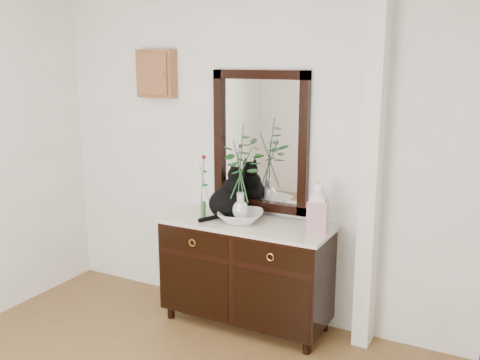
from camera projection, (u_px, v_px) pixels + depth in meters
The scene contains 10 objects.
wall_back at pixel (249, 152), 4.24m from camera, with size 3.60×0.04×2.70m, color white.
pilaster at pixel (372, 165), 3.72m from camera, with size 0.12×0.20×2.70m, color white.
sideboard at pixel (246, 268), 4.17m from camera, with size 1.33×0.52×0.82m.
wall_mirror at pixel (260, 142), 4.17m from camera, with size 0.80×0.06×1.10m.
key_cabinet at pixel (157, 74), 4.46m from camera, with size 0.35×0.10×0.40m, color brown.
cat at pixel (228, 192), 4.17m from camera, with size 0.29×0.35×0.41m, color black, non-canonical shape.
lotus_bowl at pixel (240, 217), 4.08m from camera, with size 0.35×0.35×0.08m, color white.
vase_branches at pixel (241, 172), 4.01m from camera, with size 0.35×0.35×0.74m, color silver, non-canonical shape.
bud_vase_rose at pixel (203, 186), 4.14m from camera, with size 0.06×0.06×0.51m, color #376D33, non-canonical shape.
ginger_jar at pixel (318, 207), 3.80m from camera, with size 0.14×0.14×0.38m, color white, non-canonical shape.
Camera 1 is at (1.88, -1.77, 2.06)m, focal length 40.00 mm.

